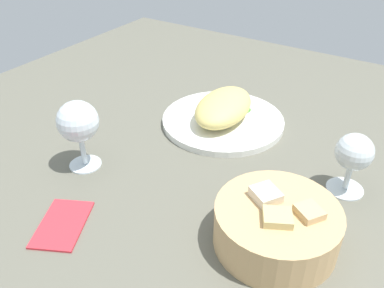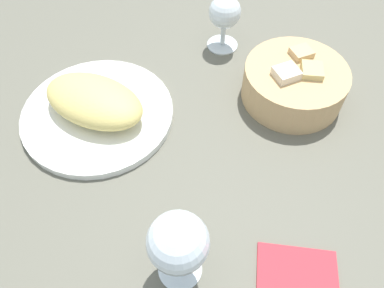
# 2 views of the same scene
# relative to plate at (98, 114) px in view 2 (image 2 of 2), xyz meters

# --- Properties ---
(ground_plane) EXTENTS (1.40, 1.40, 0.02)m
(ground_plane) POSITION_rel_plate_xyz_m (0.15, 0.04, -0.02)
(ground_plane) COLOR #5E5C4F
(plate) EXTENTS (0.27, 0.27, 0.01)m
(plate) POSITION_rel_plate_xyz_m (0.00, 0.00, 0.00)
(plate) COLOR white
(plate) RESTS_ON ground_plane
(omelette) EXTENTS (0.20, 0.13, 0.06)m
(omelette) POSITION_rel_plate_xyz_m (0.00, 0.00, 0.03)
(omelette) COLOR #D5C06B
(omelette) RESTS_ON plate
(lettuce_garnish) EXTENTS (0.04, 0.04, 0.01)m
(lettuce_garnish) POSITION_rel_plate_xyz_m (-0.06, 0.02, 0.01)
(lettuce_garnish) COLOR #3E8530
(lettuce_garnish) RESTS_ON plate
(bread_basket) EXTENTS (0.19, 0.19, 0.08)m
(bread_basket) POSITION_rel_plate_xyz_m (0.27, 0.24, 0.03)
(bread_basket) COLOR tan
(bread_basket) RESTS_ON ground_plane
(wine_glass_near) EXTENTS (0.08, 0.08, 0.14)m
(wine_glass_near) POSITION_rel_plate_xyz_m (0.28, -0.15, 0.09)
(wine_glass_near) COLOR silver
(wine_glass_near) RESTS_ON ground_plane
(wine_glass_far) EXTENTS (0.06, 0.06, 0.11)m
(wine_glass_far) POSITION_rel_plate_xyz_m (0.09, 0.29, 0.07)
(wine_glass_far) COLOR silver
(wine_glass_far) RESTS_ON ground_plane
(folded_napkin) EXTENTS (0.13, 0.11, 0.01)m
(folded_napkin) POSITION_rel_plate_xyz_m (0.42, -0.06, -0.00)
(folded_napkin) COLOR red
(folded_napkin) RESTS_ON ground_plane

